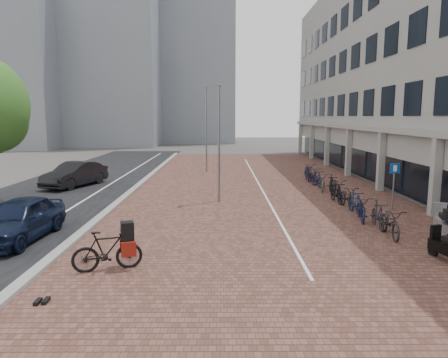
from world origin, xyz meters
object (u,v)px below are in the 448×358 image
at_px(scooter_front, 444,222).
at_px(parking_sign, 394,180).
at_px(car_navy, 18,219).
at_px(car_dark, 75,174).
at_px(scooter_mid, 448,246).
at_px(hero_bike, 107,250).

relative_size(scooter_front, parking_sign, 0.80).
bearing_deg(car_navy, parking_sign, 20.02).
distance_m(scooter_front, parking_sign, 4.32).
xyz_separation_m(car_dark, scooter_front, (16.37, -10.93, -0.14)).
relative_size(scooter_mid, parking_sign, 0.68).
relative_size(car_navy, scooter_front, 2.48).
xyz_separation_m(car_dark, parking_sign, (16.35, -6.69, 0.68)).
bearing_deg(car_dark, parking_sign, -1.88).
bearing_deg(car_navy, scooter_front, 3.69).
relative_size(car_navy, car_dark, 0.96).
height_order(hero_bike, scooter_front, hero_bike).
bearing_deg(scooter_mid, hero_bike, 170.61).
xyz_separation_m(scooter_front, scooter_mid, (-1.11, -2.31, -0.09)).
bearing_deg(parking_sign, scooter_mid, -107.43).
distance_m(hero_bike, scooter_front, 11.10).
bearing_deg(car_dark, scooter_front, -13.35).
height_order(scooter_front, scooter_mid, scooter_front).
height_order(car_dark, scooter_mid, car_dark).
distance_m(car_dark, scooter_front, 19.69).
height_order(hero_bike, scooter_mid, hero_bike).
bearing_deg(hero_bike, car_dark, 4.32).
bearing_deg(parking_sign, car_dark, 149.79).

